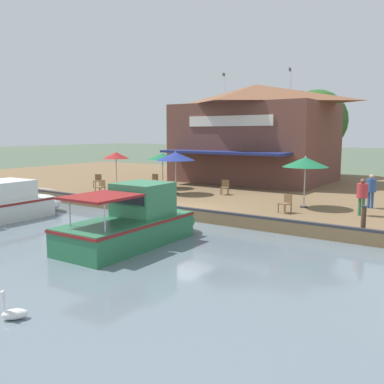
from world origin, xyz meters
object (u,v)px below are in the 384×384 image
(mooring_post, at_px, (364,217))
(person_near_entrance, at_px, (362,193))
(motorboat_fourth_along, at_px, (138,222))
(swan, at_px, (14,313))
(patio_umbrella_by_entrance, at_px, (163,156))
(cafe_chair_facing_river, at_px, (98,180))
(cafe_chair_mid_patio, at_px, (225,186))
(cafe_chair_far_corner_seat, at_px, (154,180))
(person_at_quay_edge, at_px, (371,187))
(waterfront_restaurant, at_px, (255,132))
(cafe_chair_under_first_umbrella, at_px, (101,186))
(cafe_chair_back_row_seat, at_px, (286,202))
(patio_umbrella_back_row, at_px, (116,156))
(patio_umbrella_near_quay_edge, at_px, (305,162))
(tree_upstream_bank, at_px, (313,122))
(patio_umbrella_far_corner, at_px, (176,156))

(mooring_post, bearing_deg, person_near_entrance, -165.54)
(motorboat_fourth_along, distance_m, swan, 7.12)
(patio_umbrella_by_entrance, xyz_separation_m, cafe_chair_facing_river, (2.13, -3.83, -1.60))
(cafe_chair_mid_patio, xyz_separation_m, cafe_chair_facing_river, (1.81, -8.71, 0.00))
(cafe_chair_far_corner_seat, relative_size, cafe_chair_facing_river, 1.00)
(person_at_quay_edge, bearing_deg, waterfront_restaurant, -127.56)
(patio_umbrella_by_entrance, xyz_separation_m, cafe_chair_under_first_umbrella, (4.39, -1.14, -1.60))
(patio_umbrella_by_entrance, distance_m, cafe_chair_far_corner_seat, 1.84)
(cafe_chair_far_corner_seat, distance_m, cafe_chair_back_row_seat, 11.65)
(patio_umbrella_back_row, distance_m, cafe_chair_far_corner_seat, 3.14)
(person_at_quay_edge, relative_size, motorboat_fourth_along, 0.26)
(patio_umbrella_by_entrance, height_order, motorboat_fourth_along, patio_umbrella_by_entrance)
(patio_umbrella_by_entrance, xyz_separation_m, person_at_quay_edge, (0.30, 12.93, -1.06))
(motorboat_fourth_along, bearing_deg, cafe_chair_back_row_seat, 151.29)
(motorboat_fourth_along, distance_m, mooring_post, 8.43)
(patio_umbrella_back_row, xyz_separation_m, person_near_entrance, (0.33, 15.07, -1.15))
(patio_umbrella_near_quay_edge, relative_size, tree_upstream_bank, 0.35)
(patio_umbrella_back_row, xyz_separation_m, cafe_chair_back_row_seat, (1.59, 12.10, -1.68))
(motorboat_fourth_along, xyz_separation_m, tree_upstream_bank, (-23.08, -1.33, 4.20))
(cafe_chair_far_corner_seat, relative_size, tree_upstream_bank, 0.12)
(patio_umbrella_near_quay_edge, xyz_separation_m, cafe_chair_mid_patio, (-1.64, -5.36, -1.72))
(mooring_post, bearing_deg, cafe_chair_under_first_umbrella, -93.62)
(cafe_chair_mid_patio, xyz_separation_m, tree_upstream_bank, (-13.47, 0.47, 3.96))
(patio_umbrella_by_entrance, height_order, cafe_chair_far_corner_seat, patio_umbrella_by_entrance)
(cafe_chair_far_corner_seat, height_order, cafe_chair_facing_river, same)
(cafe_chair_under_first_umbrella, distance_m, person_near_entrance, 14.30)
(patio_umbrella_back_row, bearing_deg, cafe_chair_under_first_umbrella, 22.24)
(cafe_chair_far_corner_seat, bearing_deg, person_near_entrance, 78.95)
(patio_umbrella_near_quay_edge, distance_m, cafe_chair_back_row_seat, 2.50)
(patio_umbrella_far_corner, distance_m, cafe_chair_under_first_umbrella, 4.72)
(cafe_chair_facing_river, bearing_deg, cafe_chair_under_first_umbrella, 49.98)
(cafe_chair_mid_patio, bearing_deg, cafe_chair_far_corner_seat, -95.24)
(cafe_chair_facing_river, xyz_separation_m, swan, (14.52, 12.80, -0.85))
(patio_umbrella_by_entrance, xyz_separation_m, cafe_chair_back_row_seat, (3.77, 10.06, -1.60))
(cafe_chair_under_first_umbrella, height_order, swan, cafe_chair_under_first_umbrella)
(patio_umbrella_near_quay_edge, height_order, motorboat_fourth_along, patio_umbrella_near_quay_edge)
(waterfront_restaurant, distance_m, person_near_entrance, 14.30)
(tree_upstream_bank, bearing_deg, motorboat_fourth_along, 3.30)
(patio_umbrella_back_row, distance_m, person_at_quay_edge, 15.13)
(patio_umbrella_by_entrance, relative_size, patio_umbrella_back_row, 0.96)
(motorboat_fourth_along, bearing_deg, cafe_chair_mid_patio, -169.40)
(patio_umbrella_by_entrance, relative_size, patio_umbrella_far_corner, 0.92)
(cafe_chair_facing_river, height_order, swan, cafe_chair_facing_river)
(motorboat_fourth_along, xyz_separation_m, swan, (6.72, 2.29, -0.61))
(cafe_chair_mid_patio, distance_m, tree_upstream_bank, 14.05)
(person_near_entrance, xyz_separation_m, mooring_post, (2.82, 0.73, -0.55))
(motorboat_fourth_along, bearing_deg, cafe_chair_far_corner_seat, -143.22)
(motorboat_fourth_along, relative_size, tree_upstream_bank, 0.89)
(patio_umbrella_far_corner, xyz_separation_m, mooring_post, (3.63, 11.43, -1.76))
(tree_upstream_bank, bearing_deg, person_at_quay_edge, 29.36)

